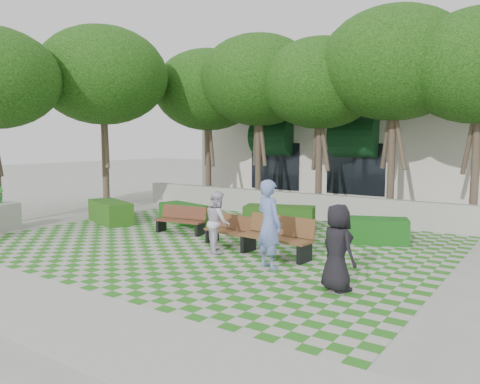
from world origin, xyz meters
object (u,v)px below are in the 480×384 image
Objects in this scene: hedge_west at (110,212)px; hedge_midleft at (183,213)px; planter_back at (0,216)px; hedge_midright at (279,218)px; bench_mid at (231,231)px; person_white at (218,222)px; bench_west at (181,220)px; person_dark at (338,248)px; person_blue at (269,224)px; bench_east at (277,237)px; hedge_east at (370,230)px.

hedge_midleft is at bearing 34.11° from hedge_west.
hedge_midright is at bearing 36.03° from planter_back.
person_white is (0.11, -0.73, 0.38)m from bench_mid.
hedge_midright reaches higher than hedge_west.
person_dark reaches higher than bench_west.
hedge_west is 1.47× the size of planter_back.
person_blue is (1.97, -1.31, 0.59)m from bench_mid.
person_white reaches higher than bench_east.
planter_back is 0.73× the size of person_blue.
bench_west is (-2.27, 0.53, 0.00)m from bench_mid.
hedge_west is at bearing -174.83° from bench_mid.
bench_west reaches higher than hedge_midright.
person_dark is at bearing -78.50° from hedge_east.
hedge_midright is at bearing 36.68° from bench_west.
bench_east is 0.97× the size of hedge_east.
person_dark is at bearing -27.77° from hedge_midleft.
bench_east is at bearing -48.08° from person_blue.
person_dark is at bearing -16.07° from bench_mid.
bench_mid is at bearing -21.38° from bench_west.
bench_east is 5.46m from hedge_midleft.
hedge_east is (1.35, 2.80, -0.13)m from bench_east.
hedge_midleft is 4.42m from person_white.
bench_west reaches higher than hedge_midleft.
bench_east is 0.90× the size of hedge_west.
planter_back is 11.01m from person_dark.
person_dark is 1.06× the size of person_white.
hedge_east is at bearing 12.52° from bench_west.
hedge_midright is (-3.03, 0.20, 0.03)m from hedge_east.
bench_mid is 0.87× the size of hedge_midleft.
bench_east reaches higher than bench_west.
bench_west is 0.83× the size of person_blue.
person_white is at bearing -71.03° from bench_mid.
bench_west is 6.59m from person_dark.
hedge_west is (-3.23, -0.03, -0.03)m from bench_west.
planter_back is at bearing 28.36° from person_blue.
person_blue is 1.96m from person_white.
person_white is at bearing -86.76° from hedge_midright.
bench_west is at bearing 177.23° from bench_mid.
hedge_midright is at bearing 176.19° from hedge_east.
hedge_midright is 1.15× the size of hedge_midleft.
person_dark is (7.25, -3.82, 0.49)m from hedge_midleft.
person_dark is at bearing -14.45° from hedge_west.
hedge_midleft is at bearing -9.57° from person_blue.
person_blue reaches higher than person_white.
bench_mid is 0.77× the size of hedge_west.
bench_west is 1.05× the size of person_white.
hedge_east is 1.37× the size of planter_back.
hedge_midleft is 8.21m from person_dark.
bench_east is 1.18× the size of bench_west.
person_blue reaches higher than hedge_midright.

